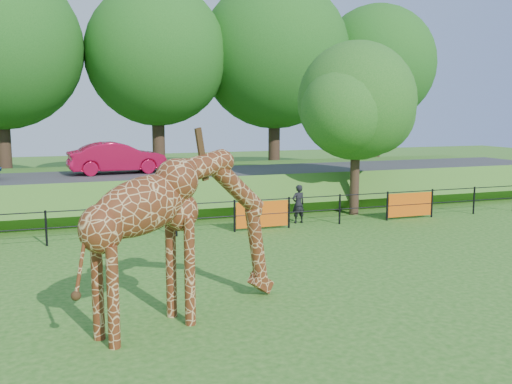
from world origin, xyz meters
TOP-DOWN VIEW (x-y plane):
  - ground at (0.00, 0.00)m, footprint 90.00×90.00m
  - giraffe at (-1.38, 0.54)m, footprint 4.60×2.67m
  - perimeter_fence at (0.00, 8.00)m, footprint 28.07×0.10m
  - embankment at (0.00, 15.50)m, footprint 40.00×9.00m
  - road at (0.00, 14.00)m, footprint 40.00×5.00m
  - car_red at (-1.08, 14.78)m, footprint 4.19×1.76m
  - visitor at (4.67, 8.70)m, footprint 0.56×0.41m
  - tree_east at (7.60, 9.63)m, footprint 5.40×4.71m
  - bg_tree_line at (1.89, 22.00)m, footprint 37.30×8.80m

SIDE VIEW (x-z plane):
  - ground at x=0.00m, z-range 0.00..0.00m
  - perimeter_fence at x=0.00m, z-range 0.00..1.10m
  - embankment at x=0.00m, z-range 0.00..1.30m
  - visitor at x=4.67m, z-range 0.00..1.42m
  - road at x=0.00m, z-range 1.30..1.42m
  - giraffe at x=-1.38m, z-range 0.00..3.33m
  - car_red at x=-1.08m, z-range 1.42..2.76m
  - tree_east at x=7.60m, z-range 0.90..7.66m
  - bg_tree_line at x=1.89m, z-range 1.28..13.10m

